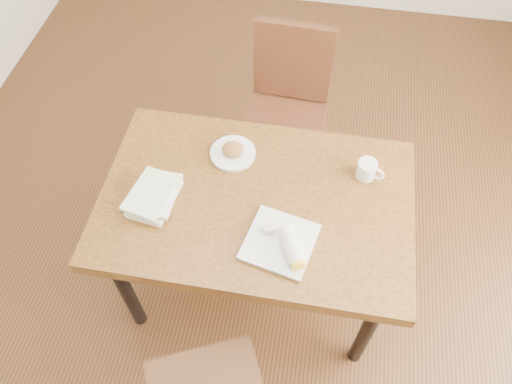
% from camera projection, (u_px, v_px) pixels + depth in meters
% --- Properties ---
extents(ground, '(4.00, 5.00, 0.01)m').
position_uv_depth(ground, '(256.00, 280.00, 2.63)').
color(ground, '#472814').
rests_on(ground, ground).
extents(room_walls, '(4.02, 5.02, 2.80)m').
position_uv_depth(room_walls, '(256.00, 7.00, 1.29)').
color(room_walls, silver).
rests_on(room_walls, ground).
extents(table, '(1.27, 0.82, 0.75)m').
position_uv_depth(table, '(256.00, 210.00, 2.08)').
color(table, brown).
rests_on(table, ground).
extents(chair_far, '(0.44, 0.44, 0.95)m').
position_uv_depth(chair_far, '(287.00, 103.00, 2.61)').
color(chair_far, '#4A2215').
rests_on(chair_far, ground).
extents(plate_scone, '(0.20, 0.20, 0.06)m').
position_uv_depth(plate_scone, '(233.00, 152.00, 2.13)').
color(plate_scone, white).
rests_on(plate_scone, table).
extents(coffee_mug, '(0.12, 0.08, 0.08)m').
position_uv_depth(coffee_mug, '(368.00, 169.00, 2.05)').
color(coffee_mug, white).
rests_on(coffee_mug, table).
extents(plate_burrito, '(0.30, 0.30, 0.08)m').
position_uv_depth(plate_burrito, '(283.00, 243.00, 1.86)').
color(plate_burrito, white).
rests_on(plate_burrito, table).
extents(book_stack, '(0.20, 0.25, 0.06)m').
position_uv_depth(book_stack, '(154.00, 196.00, 1.99)').
color(book_stack, white).
rests_on(book_stack, table).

